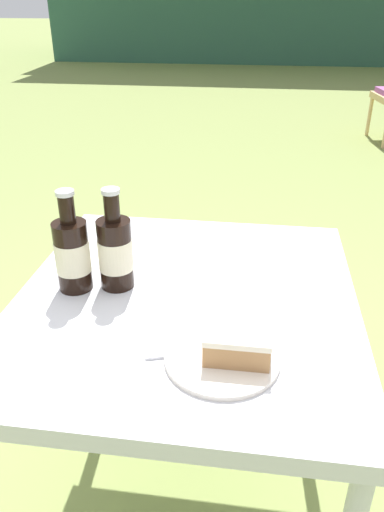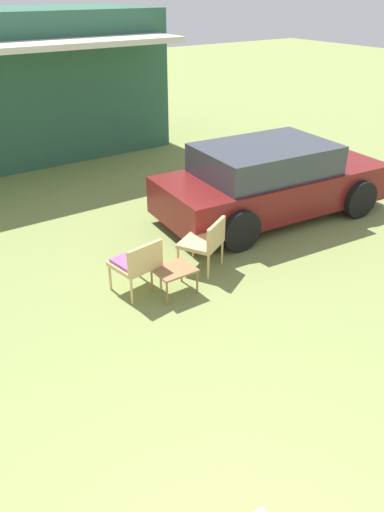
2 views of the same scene
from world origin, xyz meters
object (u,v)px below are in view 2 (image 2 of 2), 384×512
Objects in this scene: wicker_chair_plain at (205,241)px; parked_car at (270,181)px; garden_side_table at (174,272)px; wicker_chair_cushioned at (137,262)px.

parked_car is at bearing 174.74° from wicker_chair_plain.
wicker_chair_plain is 1.46× the size of garden_side_table.
garden_side_table is (-2.92, -1.27, -0.32)m from parked_car.
wicker_chair_cushioned is (-3.32, -0.94, -0.20)m from parked_car.
wicker_chair_plain is at bearing -151.22° from parked_car.
wicker_chair_plain is at bearing 22.30° from garden_side_table.
garden_side_table is at bearing 132.28° from wicker_chair_cushioned.
parked_car is 2.37m from wicker_chair_plain.
wicker_chair_plain is (1.16, -0.01, -0.00)m from wicker_chair_cushioned.
garden_side_table is at bearing -151.63° from parked_car.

